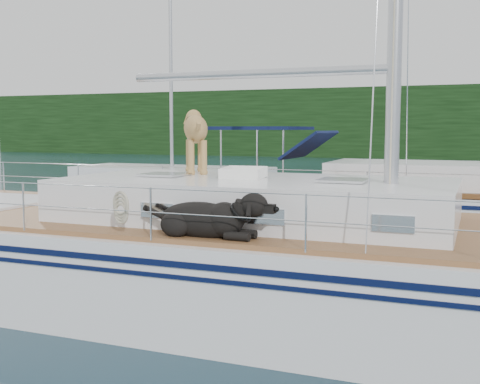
% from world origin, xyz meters
% --- Properties ---
extents(ground, '(120.00, 120.00, 0.00)m').
position_xyz_m(ground, '(0.00, 0.00, 0.00)').
color(ground, black).
rests_on(ground, ground).
extents(tree_line, '(90.00, 3.00, 6.00)m').
position_xyz_m(tree_line, '(0.00, 45.00, 3.00)').
color(tree_line, black).
rests_on(tree_line, ground).
extents(shore_bank, '(92.00, 1.00, 1.20)m').
position_xyz_m(shore_bank, '(0.00, 46.20, 0.60)').
color(shore_bank, '#595147').
rests_on(shore_bank, ground).
extents(main_sailboat, '(12.00, 3.80, 14.01)m').
position_xyz_m(main_sailboat, '(0.09, 0.00, 0.68)').
color(main_sailboat, white).
rests_on(main_sailboat, ground).
extents(neighbor_sailboat, '(11.00, 3.50, 13.30)m').
position_xyz_m(neighbor_sailboat, '(1.67, 6.63, 0.63)').
color(neighbor_sailboat, white).
rests_on(neighbor_sailboat, ground).
extents(bg_boat_west, '(8.00, 3.00, 11.65)m').
position_xyz_m(bg_boat_west, '(-8.00, 14.00, 0.45)').
color(bg_boat_west, white).
rests_on(bg_boat_west, ground).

